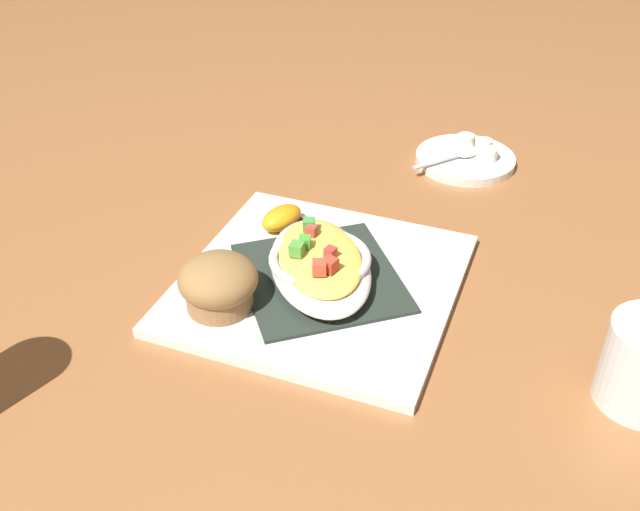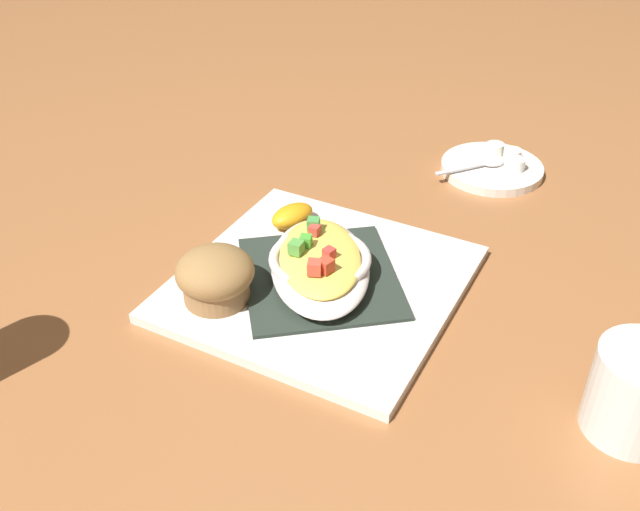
# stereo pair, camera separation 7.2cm
# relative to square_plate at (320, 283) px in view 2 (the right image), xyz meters

# --- Properties ---
(ground_plane) EXTENTS (2.60, 2.60, 0.00)m
(ground_plane) POSITION_rel_square_plate_xyz_m (0.00, 0.00, -0.01)
(ground_plane) COLOR #975D35
(square_plate) EXTENTS (0.29, 0.29, 0.01)m
(square_plate) POSITION_rel_square_plate_xyz_m (0.00, 0.00, 0.00)
(square_plate) COLOR white
(square_plate) RESTS_ON ground_plane
(folded_napkin) EXTENTS (0.23, 0.23, 0.00)m
(folded_napkin) POSITION_rel_square_plate_xyz_m (0.00, 0.00, 0.01)
(folded_napkin) COLOR #262F28
(folded_napkin) RESTS_ON square_plate
(gratin_dish) EXTENTS (0.20, 0.18, 0.05)m
(gratin_dish) POSITION_rel_square_plate_xyz_m (-0.00, 0.00, 0.03)
(gratin_dish) COLOR silver
(gratin_dish) RESTS_ON folded_napkin
(muffin) EXTENTS (0.08, 0.08, 0.06)m
(muffin) POSITION_rel_square_plate_xyz_m (-0.08, 0.07, 0.03)
(muffin) COLOR olive
(muffin) RESTS_ON square_plate
(orange_garnish) EXTENTS (0.06, 0.05, 0.02)m
(orange_garnish) POSITION_rel_square_plate_xyz_m (0.08, 0.08, 0.02)
(orange_garnish) COLOR #5C295C
(orange_garnish) RESTS_ON square_plate
(coffee_mug) EXTENTS (0.08, 0.10, 0.08)m
(coffee_mug) POSITION_rel_square_plate_xyz_m (-0.04, -0.32, 0.03)
(coffee_mug) COLOR white
(coffee_mug) RESTS_ON ground_plane
(creamer_saucer) EXTENTS (0.14, 0.14, 0.01)m
(creamer_saucer) POSITION_rel_square_plate_xyz_m (0.33, -0.08, 0.00)
(creamer_saucer) COLOR white
(creamer_saucer) RESTS_ON ground_plane
(spoon) EXTENTS (0.09, 0.07, 0.01)m
(spoon) POSITION_rel_square_plate_xyz_m (0.33, -0.07, 0.01)
(spoon) COLOR silver
(spoon) RESTS_ON creamer_saucer
(creamer_cup_0) EXTENTS (0.02, 0.02, 0.02)m
(creamer_cup_0) POSITION_rel_square_plate_xyz_m (0.33, -0.11, 0.01)
(creamer_cup_0) COLOR white
(creamer_cup_0) RESTS_ON creamer_saucer
(creamer_cup_1) EXTENTS (0.02, 0.02, 0.02)m
(creamer_cup_1) POSITION_rel_square_plate_xyz_m (0.36, -0.09, 0.01)
(creamer_cup_1) COLOR white
(creamer_cup_1) RESTS_ON creamer_saucer
(creamer_cup_2) EXTENTS (0.02, 0.02, 0.02)m
(creamer_cup_2) POSITION_rel_square_plate_xyz_m (0.36, -0.07, 0.01)
(creamer_cup_2) COLOR white
(creamer_cup_2) RESTS_ON creamer_saucer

